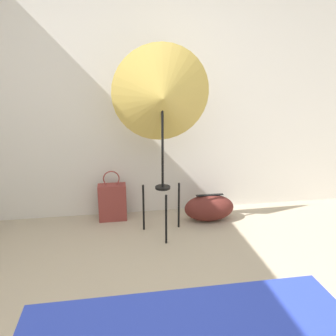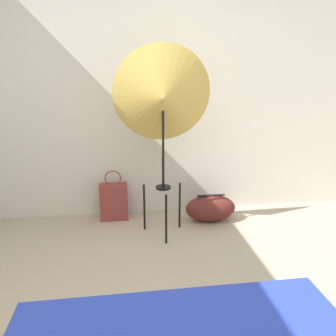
# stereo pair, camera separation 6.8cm
# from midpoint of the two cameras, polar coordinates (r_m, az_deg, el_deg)

# --- Properties ---
(wall_back) EXTENTS (8.00, 0.05, 2.60)m
(wall_back) POSITION_cam_midpoint_polar(r_m,az_deg,el_deg) (3.39, -5.90, 13.20)
(wall_back) COLOR silver
(wall_back) RESTS_ON ground_plane
(photo_umbrella) EXTENTS (0.86, 0.37, 1.72)m
(photo_umbrella) POSITION_cam_midpoint_polar(r_m,az_deg,el_deg) (2.85, -0.19, 12.20)
(photo_umbrella) COLOR black
(photo_umbrella) RESTS_ON ground_plane
(tote_bag) EXTENTS (0.28, 0.14, 0.53)m
(tote_bag) POSITION_cam_midpoint_polar(r_m,az_deg,el_deg) (3.44, -8.83, -5.74)
(tote_bag) COLOR brown
(tote_bag) RESTS_ON ground_plane
(duffel_bag) EXTENTS (0.52, 0.27, 0.28)m
(duffel_bag) POSITION_cam_midpoint_polar(r_m,az_deg,el_deg) (3.42, 7.98, -6.95)
(duffel_bag) COLOR #5B231E
(duffel_bag) RESTS_ON ground_plane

